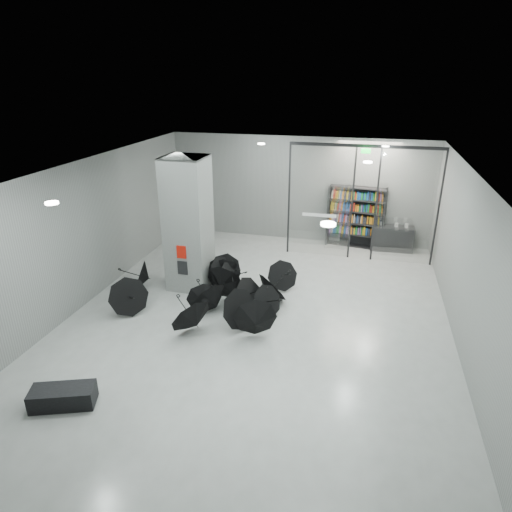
% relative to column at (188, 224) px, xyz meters
% --- Properties ---
extents(room, '(14.00, 14.02, 4.01)m').
position_rel_column_xyz_m(room, '(2.50, -2.00, 0.84)').
color(room, gray).
rests_on(room, ground).
extents(column, '(1.20, 1.20, 4.00)m').
position_rel_column_xyz_m(column, '(0.00, 0.00, 0.00)').
color(column, slate).
rests_on(column, ground).
extents(fire_cabinet, '(0.28, 0.04, 0.38)m').
position_rel_column_xyz_m(fire_cabinet, '(0.00, -0.62, -0.65)').
color(fire_cabinet, '#A50A07').
rests_on(fire_cabinet, column).
extents(info_panel, '(0.30, 0.03, 0.42)m').
position_rel_column_xyz_m(info_panel, '(0.00, -0.62, -1.15)').
color(info_panel, black).
rests_on(info_panel, column).
extents(exit_sign, '(0.30, 0.06, 0.15)m').
position_rel_column_xyz_m(exit_sign, '(4.90, 3.30, 1.82)').
color(exit_sign, '#0CE533').
rests_on(exit_sign, room).
extents(glass_partition, '(5.06, 0.08, 4.00)m').
position_rel_column_xyz_m(glass_partition, '(4.89, 3.50, 0.18)').
color(glass_partition, silver).
rests_on(glass_partition, ground).
extents(bench, '(1.34, 0.93, 0.40)m').
position_rel_column_xyz_m(bench, '(-0.44, -5.74, -1.80)').
color(bench, black).
rests_on(bench, ground).
extents(bookshelf, '(2.12, 0.72, 2.29)m').
position_rel_column_xyz_m(bookshelf, '(4.75, 4.75, -0.86)').
color(bookshelf, black).
rests_on(bookshelf, ground).
extents(shop_counter, '(1.55, 0.67, 0.92)m').
position_rel_column_xyz_m(shop_counter, '(6.12, 4.64, -1.54)').
color(shop_counter, black).
rests_on(shop_counter, ground).
extents(umbrella_cluster, '(5.26, 4.70, 1.33)m').
position_rel_column_xyz_m(umbrella_cluster, '(1.32, -0.98, -1.68)').
color(umbrella_cluster, black).
rests_on(umbrella_cluster, ground).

